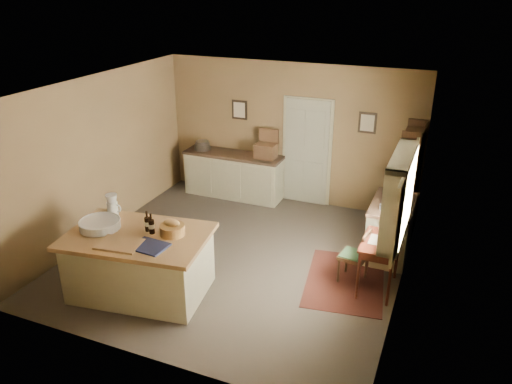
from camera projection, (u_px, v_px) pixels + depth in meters
ground at (237, 257)px, 7.96m from camera, size 5.00×5.00×0.00m
wall_back at (290, 134)px, 9.55m from camera, size 5.00×0.10×2.70m
wall_front at (139, 258)px, 5.31m from camera, size 5.00×0.10×2.70m
wall_left at (100, 157)px, 8.31m from camera, size 0.10×5.00×2.70m
wall_right at (409, 205)px, 6.55m from camera, size 0.10×5.00×2.70m
ceiling at (234, 88)px, 6.90m from camera, size 5.00×5.00×0.00m
door at (307, 151)px, 9.52m from camera, size 0.97×0.06×2.11m
framed_prints at (300, 116)px, 9.32m from camera, size 2.82×0.02×0.38m
window at (403, 196)px, 6.33m from camera, size 0.25×1.99×1.12m
work_island at (139, 261)px, 6.91m from camera, size 2.07×1.50×1.20m
sideboard at (234, 173)px, 10.01m from camera, size 2.00×0.57×1.18m
rug at (345, 281)px, 7.32m from camera, size 1.32×1.74×0.01m
writing_desk at (380, 247)px, 6.91m from camera, size 0.50×0.81×0.82m
desk_chair at (353, 256)px, 7.19m from camera, size 0.43×0.43×0.81m
right_cabinet at (390, 228)px, 7.88m from camera, size 0.63×1.14×0.99m
shelving_unit at (411, 180)px, 8.47m from camera, size 0.32×0.85×1.89m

